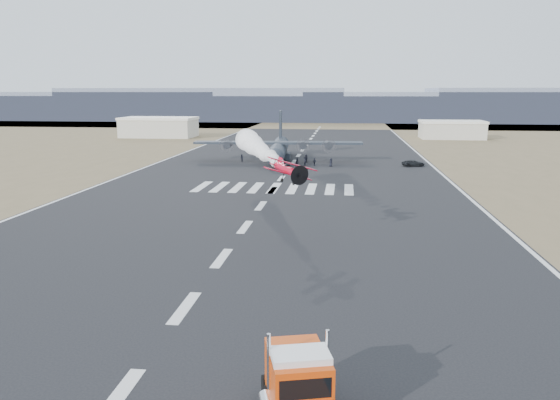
% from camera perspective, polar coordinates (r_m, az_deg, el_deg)
% --- Properties ---
extents(ground, '(500.00, 500.00, 0.00)m').
position_cam_1_polar(ground, '(40.71, -9.92, -11.02)').
color(ground, black).
rests_on(ground, ground).
extents(scrub_far, '(500.00, 80.00, 0.00)m').
position_cam_1_polar(scrub_far, '(266.68, 4.44, 7.96)').
color(scrub_far, brown).
rests_on(scrub_far, ground).
extents(runway_markings, '(60.00, 260.00, 0.01)m').
position_cam_1_polar(runway_markings, '(97.86, 0.14, 2.28)').
color(runway_markings, silver).
rests_on(runway_markings, ground).
extents(ridge_seg_b, '(150.00, 50.00, 15.00)m').
position_cam_1_polar(ridge_seg_b, '(328.06, -18.94, 9.32)').
color(ridge_seg_b, slate).
rests_on(ridge_seg_b, ground).
extents(ridge_seg_c, '(150.00, 50.00, 17.00)m').
position_cam_1_polar(ridge_seg_c, '(305.73, -7.74, 9.91)').
color(ridge_seg_c, slate).
rests_on(ridge_seg_c, ground).
extents(ridge_seg_d, '(150.00, 50.00, 13.00)m').
position_cam_1_polar(ridge_seg_d, '(296.34, 4.71, 9.54)').
color(ridge_seg_d, slate).
rests_on(ridge_seg_d, ground).
extents(ridge_seg_e, '(150.00, 50.00, 15.00)m').
position_cam_1_polar(ridge_seg_e, '(300.94, 17.34, 9.29)').
color(ridge_seg_e, slate).
rests_on(ridge_seg_e, ground).
extents(hangar_left, '(24.50, 14.50, 6.70)m').
position_cam_1_polar(hangar_left, '(192.10, -12.52, 7.46)').
color(hangar_left, '#B5B0A1').
rests_on(hangar_left, ground).
extents(hangar_right, '(20.50, 12.50, 5.90)m').
position_cam_1_polar(hangar_right, '(189.62, 17.50, 7.04)').
color(hangar_right, '#B5B0A1').
rests_on(hangar_right, ground).
extents(semi_truck, '(4.57, 8.63, 3.79)m').
position_cam_1_polar(semi_truck, '(26.52, 2.08, -19.25)').
color(semi_truck, black).
rests_on(semi_truck, ground).
extents(aerobatic_biplane, '(5.37, 5.22, 2.92)m').
position_cam_1_polar(aerobatic_biplane, '(55.13, 0.86, 3.18)').
color(aerobatic_biplane, red).
extents(smoke_trail, '(11.18, 30.90, 3.51)m').
position_cam_1_polar(smoke_trail, '(80.80, -2.89, 5.92)').
color(smoke_trail, white).
extents(transport_aircraft, '(37.33, 30.70, 10.77)m').
position_cam_1_polar(transport_aircraft, '(123.22, -0.17, 5.44)').
color(transport_aircraft, black).
rests_on(transport_aircraft, ground).
extents(support_vehicle, '(5.08, 3.37, 1.30)m').
position_cam_1_polar(support_vehicle, '(117.15, 13.77, 3.76)').
color(support_vehicle, black).
rests_on(support_vehicle, ground).
extents(crew_a, '(0.61, 0.51, 1.65)m').
position_cam_1_polar(crew_a, '(117.61, -0.03, 4.20)').
color(crew_a, black).
rests_on(crew_a, ground).
extents(crew_b, '(1.01, 0.94, 1.77)m').
position_cam_1_polar(crew_b, '(112.97, 1.82, 3.93)').
color(crew_b, black).
rests_on(crew_b, ground).
extents(crew_c, '(1.20, 0.80, 1.70)m').
position_cam_1_polar(crew_c, '(118.45, -0.42, 4.26)').
color(crew_c, black).
rests_on(crew_c, ground).
extents(crew_d, '(1.03, 1.08, 1.69)m').
position_cam_1_polar(crew_d, '(114.51, 3.64, 4.00)').
color(crew_d, black).
rests_on(crew_d, ground).
extents(crew_e, '(0.95, 0.97, 1.72)m').
position_cam_1_polar(crew_e, '(113.87, 5.33, 3.94)').
color(crew_e, black).
rests_on(crew_e, ground).
extents(crew_f, '(1.50, 1.56, 1.77)m').
position_cam_1_polar(crew_f, '(119.87, 2.74, 4.35)').
color(crew_f, black).
rests_on(crew_f, ground).
extents(crew_g, '(0.79, 0.79, 1.68)m').
position_cam_1_polar(crew_g, '(114.33, 2.63, 3.99)').
color(crew_g, black).
rests_on(crew_g, ground).
extents(crew_h, '(0.87, 0.94, 1.65)m').
position_cam_1_polar(crew_h, '(121.28, -4.02, 4.39)').
color(crew_h, black).
rests_on(crew_h, ground).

